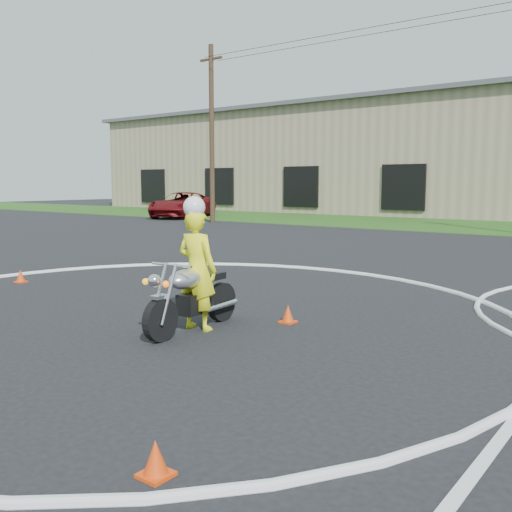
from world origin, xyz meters
The scene contains 7 objects.
ground centered at (0.00, 0.00, 0.00)m, with size 120.00×120.00×0.00m, color black.
course_markings centered at (2.17, 4.35, 0.01)m, with size 19.05×19.05×0.12m.
primary_motorcycle centered at (1.19, 2.42, 0.54)m, with size 0.75×2.13×1.12m.
rider_primary_grp centered at (1.18, 2.56, 1.00)m, with size 0.72×0.51×2.08m.
pickup_grp centered at (-19.68, 23.25, 0.84)m, with size 4.74×6.61×1.67m.
traffic_cones centered at (5.42, 3.59, 0.14)m, with size 21.96×7.49×0.30m.
warehouse centered at (-18.00, 39.99, 4.16)m, with size 41.00×17.00×8.30m.
Camera 1 is at (7.21, -3.80, 2.27)m, focal length 40.00 mm.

